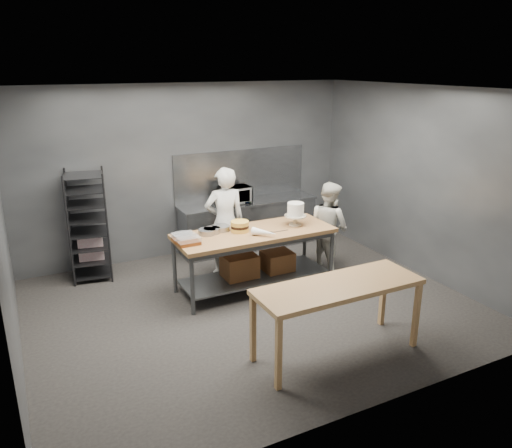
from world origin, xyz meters
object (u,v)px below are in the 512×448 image
Objects in this scene: microwave at (235,195)px; frosted_cake_stand at (296,211)px; layer_cake at (240,226)px; chef_right at (329,226)px; work_table at (255,253)px; speed_rack at (89,227)px; chef_behind at (225,222)px; near_counter at (338,291)px.

microwave is 1.53× the size of frosted_cake_stand.
microwave reaches higher than layer_cake.
microwave is at bearing 24.18° from chef_right.
chef_right is at bearing 4.90° from work_table.
speed_rack reaches higher than chef_right.
microwave is 1.66m from layer_cake.
chef_behind reaches higher than work_table.
microwave is at bearing -115.14° from chef_behind.
layer_cake is (1.95, -1.46, 0.14)m from speed_rack.
layer_cake is at bearing 96.53° from near_counter.
frosted_cake_stand is at bearing -80.41° from microwave.
work_table is at bearing 112.50° from chef_behind.
chef_right reaches higher than frosted_cake_stand.
speed_rack is at bearing 144.53° from work_table.
microwave is (0.37, 3.69, 0.24)m from near_counter.
chef_behind reaches higher than microwave.
work_table is 6.75× the size of frosted_cake_stand.
speed_rack is at bearing 143.18° from layer_cake.
near_counter is 3.72m from microwave.
layer_cake reaches higher than near_counter.
speed_rack reaches higher than near_counter.
chef_right is (3.58, -1.42, -0.11)m from speed_rack.
chef_behind is at bearing 139.80° from frosted_cake_stand.
chef_right reaches higher than work_table.
microwave is (-1.01, 1.50, 0.30)m from chef_right.
work_table is 0.80m from chef_behind.
chef_right is at bearing 11.13° from frosted_cake_stand.
speed_rack is (-2.20, 3.61, 0.04)m from near_counter.
frosted_cake_stand reaches higher than near_counter.
frosted_cake_stand is at bearing 91.22° from chef_right.
microwave is at bearing 75.89° from work_table.
frosted_cake_stand is at bearing 72.37° from near_counter.
chef_behind is at bearing 87.42° from layer_cake.
work_table is 1.74m from microwave.
microwave is 1.67m from frosted_cake_stand.
frosted_cake_stand is at bearing -6.66° from layer_cake.
speed_rack is at bearing -14.80° from chef_behind.
work_table is 2.09m from near_counter.
speed_rack is 3.23× the size of microwave.
chef_behind is (1.98, -0.83, 0.03)m from speed_rack.
near_counter is at bearing 137.78° from chef_right.
chef_right is at bearing 167.78° from chef_behind.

